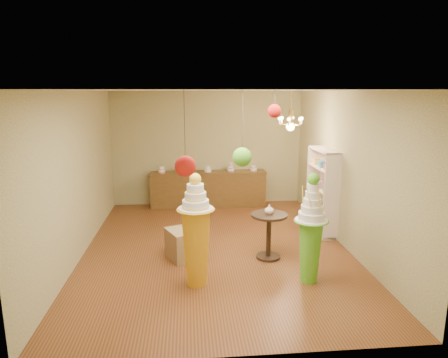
{
  "coord_description": "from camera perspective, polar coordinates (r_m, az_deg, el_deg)",
  "views": [
    {
      "loc": [
        -0.51,
        -7.26,
        2.98
      ],
      "look_at": [
        0.15,
        0.0,
        1.38
      ],
      "focal_mm": 32.0,
      "sensor_mm": 36.0,
      "label": 1
    }
  ],
  "objects": [
    {
      "name": "floor",
      "position": [
        7.87,
        -1.1,
        -9.86
      ],
      "size": [
        6.5,
        6.5,
        0.0
      ],
      "primitive_type": "plane",
      "color": "brown",
      "rests_on": "ground"
    },
    {
      "name": "ceiling",
      "position": [
        7.28,
        -1.2,
        12.56
      ],
      "size": [
        6.5,
        6.5,
        0.0
      ],
      "primitive_type": "plane",
      "rotation": [
        3.14,
        0.0,
        0.0
      ],
      "color": "white",
      "rests_on": "ground"
    },
    {
      "name": "wall_back",
      "position": [
        10.63,
        -2.4,
        4.39
      ],
      "size": [
        5.0,
        0.04,
        3.0
      ],
      "primitive_type": "cube",
      "color": "tan",
      "rests_on": "ground"
    },
    {
      "name": "wall_front",
      "position": [
        4.31,
        1.97,
        -7.73
      ],
      "size": [
        5.0,
        0.04,
        3.0
      ],
      "primitive_type": "cube",
      "color": "tan",
      "rests_on": "ground"
    },
    {
      "name": "wall_left",
      "position": [
        7.67,
        -20.12,
        0.51
      ],
      "size": [
        0.04,
        6.5,
        3.0
      ],
      "primitive_type": "cube",
      "color": "tan",
      "rests_on": "ground"
    },
    {
      "name": "wall_right",
      "position": [
        8.0,
        17.02,
        1.19
      ],
      "size": [
        0.04,
        6.5,
        3.0
      ],
      "primitive_type": "cube",
      "color": "tan",
      "rests_on": "ground"
    },
    {
      "name": "pedestal_green",
      "position": [
        6.47,
        12.26,
        -8.17
      ],
      "size": [
        0.67,
        0.67,
        1.77
      ],
      "rotation": [
        0.0,
        0.0,
        0.41
      ],
      "color": "#57B428",
      "rests_on": "floor"
    },
    {
      "name": "pedestal_orange",
      "position": [
        6.24,
        -4.0,
        -8.5
      ],
      "size": [
        0.57,
        0.57,
        1.79
      ],
      "rotation": [
        0.0,
        0.0,
        -0.05
      ],
      "color": "gold",
      "rests_on": "floor"
    },
    {
      "name": "burlap_riser",
      "position": [
        7.4,
        -5.53,
        -9.15
      ],
      "size": [
        0.78,
        0.78,
        0.54
      ],
      "primitive_type": "cube",
      "rotation": [
        0.0,
        0.0,
        0.43
      ],
      "color": "#917A4F",
      "rests_on": "floor"
    },
    {
      "name": "sideboard",
      "position": [
        10.54,
        -2.28,
        -1.33
      ],
      "size": [
        3.04,
        0.54,
        1.16
      ],
      "color": "brown",
      "rests_on": "floor"
    },
    {
      "name": "shelving_unit",
      "position": [
        8.8,
        13.86,
        -1.62
      ],
      "size": [
        0.33,
        1.2,
        1.8
      ],
      "color": "silver",
      "rests_on": "floor"
    },
    {
      "name": "round_table",
      "position": [
        7.3,
        6.42,
        -7.2
      ],
      "size": [
        0.84,
        0.84,
        0.84
      ],
      "rotation": [
        0.0,
        0.0,
        0.34
      ],
      "color": "black",
      "rests_on": "floor"
    },
    {
      "name": "vase",
      "position": [
        7.18,
        6.49,
        -4.32
      ],
      "size": [
        0.16,
        0.16,
        0.17
      ],
      "primitive_type": "imported",
      "rotation": [
        0.0,
        0.0,
        -0.01
      ],
      "color": "silver",
      "rests_on": "round_table"
    },
    {
      "name": "pom_red_left",
      "position": [
        4.68,
        -5.54,
        1.84
      ],
      "size": [
        0.25,
        0.25,
        1.0
      ],
      "color": "#41382F",
      "rests_on": "ceiling"
    },
    {
      "name": "pom_green_mid",
      "position": [
        5.78,
        2.61,
        3.17
      ],
      "size": [
        0.28,
        0.28,
        1.09
      ],
      "color": "#41382F",
      "rests_on": "ceiling"
    },
    {
      "name": "pom_red_right",
      "position": [
        5.41,
        7.2,
        9.62
      ],
      "size": [
        0.18,
        0.18,
        0.36
      ],
      "color": "#41382F",
      "rests_on": "ceiling"
    },
    {
      "name": "chandelier",
      "position": [
        8.64,
        9.48,
        7.74
      ],
      "size": [
        0.64,
        0.64,
        0.85
      ],
      "rotation": [
        0.0,
        0.0,
        0.12
      ],
      "color": "gold",
      "rests_on": "ceiling"
    }
  ]
}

